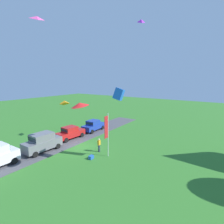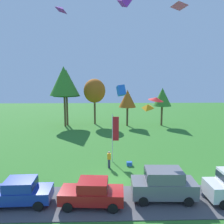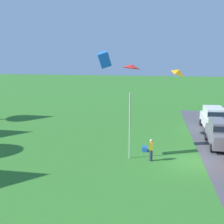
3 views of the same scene
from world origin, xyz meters
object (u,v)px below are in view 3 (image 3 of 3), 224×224
object	(u,v)px
car_suv_mid_row	(213,118)
kite_delta_topmost	(131,66)
person_on_lawn	(151,150)
cooler_box	(145,149)
flag_banner	(130,117)
car_suv_near_entrance	(221,132)
kite_diamond_mid_center	(179,72)
kite_box_high_left	(104,60)

from	to	relation	value
car_suv_mid_row	kite_delta_topmost	size ratio (longest dim) A/B	2.90
person_on_lawn	cooler_box	xyz separation A→B (m)	(2.08, 0.49, -0.68)
car_suv_mid_row	flag_banner	size ratio (longest dim) A/B	0.90
flag_banner	car_suv_near_entrance	bearing A→B (deg)	-66.59
cooler_box	flag_banner	bearing A→B (deg)	141.55
car_suv_near_entrance	kite_diamond_mid_center	bearing A→B (deg)	98.74
kite_delta_topmost	kite_diamond_mid_center	xyz separation A→B (m)	(-1.63, -3.94, -0.28)
cooler_box	kite_diamond_mid_center	world-z (taller)	kite_diamond_mid_center
car_suv_mid_row	kite_box_high_left	xyz separation A→B (m)	(-7.78, 10.01, 6.17)
kite_diamond_mid_center	kite_box_high_left	bearing A→B (deg)	107.89
kite_box_high_left	kite_diamond_mid_center	distance (m)	6.20
person_on_lawn	flag_banner	xyz separation A→B (m)	(0.61, 1.66, 2.37)
car_suv_mid_row	cooler_box	size ratio (longest dim) A/B	8.26
car_suv_near_entrance	kite_diamond_mid_center	distance (m)	6.39
person_on_lawn	kite_box_high_left	size ratio (longest dim) A/B	1.56
car_suv_near_entrance	flag_banner	bearing A→B (deg)	113.41
flag_banner	cooler_box	bearing A→B (deg)	-38.45
car_suv_near_entrance	person_on_lawn	distance (m)	7.04
kite_diamond_mid_center	flag_banner	bearing A→B (deg)	125.45
cooler_box	car_suv_mid_row	bearing A→B (deg)	-43.64
car_suv_near_entrance	car_suv_mid_row	size ratio (longest dim) A/B	1.01
cooler_box	kite_diamond_mid_center	bearing A→B (deg)	-64.99
car_suv_near_entrance	cooler_box	size ratio (longest dim) A/B	8.33
car_suv_mid_row	person_on_lawn	bearing A→B (deg)	145.62
person_on_lawn	cooler_box	bearing A→B (deg)	13.36
cooler_box	kite_delta_topmost	world-z (taller)	kite_delta_topmost
person_on_lawn	kite_diamond_mid_center	size ratio (longest dim) A/B	1.94
car_suv_near_entrance	kite_diamond_mid_center	size ratio (longest dim) A/B	5.29
car_suv_near_entrance	kite_delta_topmost	world-z (taller)	kite_delta_topmost
car_suv_mid_row	kite_diamond_mid_center	xyz separation A→B (m)	(-5.91, 4.19, 5.13)
flag_banner	kite_diamond_mid_center	xyz separation A→B (m)	(2.68, -3.76, 3.17)
person_on_lawn	kite_diamond_mid_center	xyz separation A→B (m)	(3.29, -2.10, 5.55)
cooler_box	kite_delta_topmost	bearing A→B (deg)	25.31
kite_delta_topmost	car_suv_near_entrance	bearing A→B (deg)	-97.75
car_suv_near_entrance	car_suv_mid_row	distance (m)	5.34
car_suv_mid_row	person_on_lawn	size ratio (longest dim) A/B	2.71
person_on_lawn	car_suv_mid_row	bearing A→B (deg)	-34.38
person_on_lawn	kite_box_high_left	xyz separation A→B (m)	(1.41, 3.72, 6.59)
flag_banner	kite_box_high_left	world-z (taller)	kite_box_high_left
flag_banner	kite_diamond_mid_center	world-z (taller)	kite_diamond_mid_center
kite_delta_topmost	kite_box_high_left	bearing A→B (deg)	151.79
kite_delta_topmost	kite_box_high_left	world-z (taller)	kite_box_high_left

